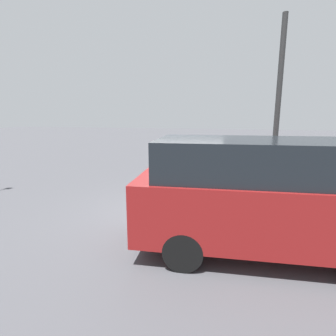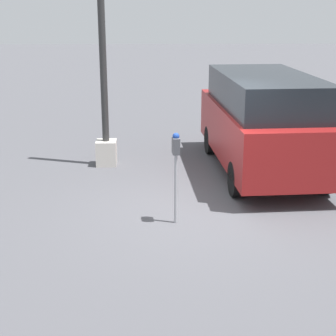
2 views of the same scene
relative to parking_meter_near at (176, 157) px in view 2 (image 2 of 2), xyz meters
name	(u,v)px [view 2 (image 2 of 2)]	position (x,y,z in m)	size (l,w,h in m)	color
ground_plane	(200,209)	(0.56, -0.45, -1.11)	(80.00, 80.00, 0.00)	#4C4C51
parking_meter_near	(176,157)	(0.00, 0.00, 0.00)	(0.21, 0.13, 1.50)	#9E9EA3
lamp_post	(104,97)	(3.25, 1.38, 0.41)	(0.44, 0.44, 5.11)	beige
parked_van	(263,120)	(2.65, -1.93, 0.01)	(4.77, 2.11, 2.07)	maroon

